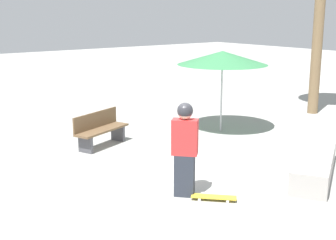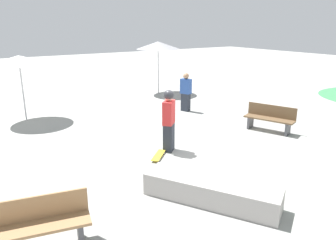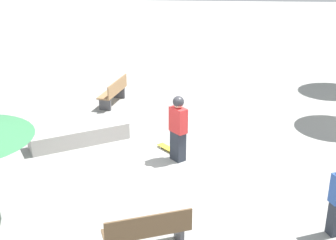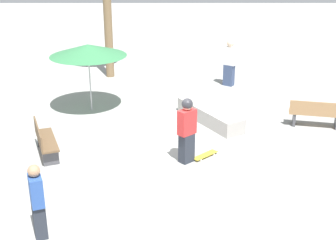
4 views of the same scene
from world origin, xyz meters
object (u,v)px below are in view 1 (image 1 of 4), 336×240
skater_main (185,146)px  shade_umbrella_green (222,58)px  bench_near (100,129)px  skateboard (214,197)px  concrete_ledge (315,165)px

skater_main → shade_umbrella_green: size_ratio=0.70×
bench_near → skater_main: bearing=63.3°
skateboard → shade_umbrella_green: shade_umbrella_green is taller
shade_umbrella_green → skater_main: bearing=38.3°
skater_main → bench_near: bearing=132.3°
skater_main → skateboard: bearing=-14.2°
shade_umbrella_green → concrete_ledge: bearing=74.4°
skater_main → skateboard: size_ratio=2.38×
bench_near → shade_umbrella_green: (-3.44, 0.70, 1.61)m
skater_main → concrete_ledge: 2.96m
skater_main → bench_near: skater_main is taller
bench_near → shade_umbrella_green: bearing=147.7°
skater_main → concrete_ledge: bearing=31.4°
concrete_ledge → shade_umbrella_green: shade_umbrella_green is taller
skateboard → concrete_ledge: 2.52m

